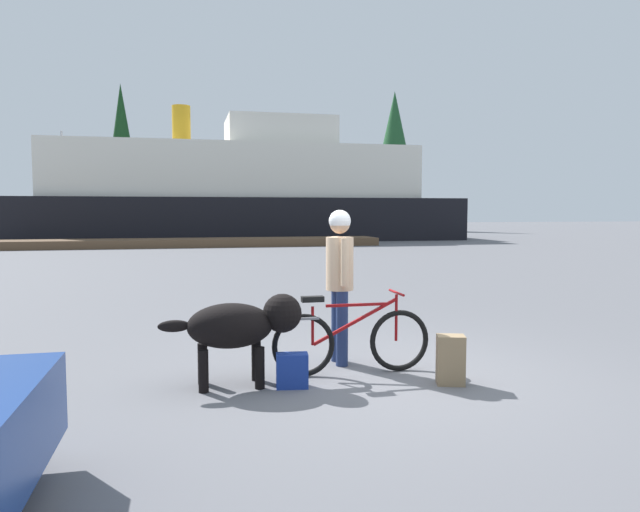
# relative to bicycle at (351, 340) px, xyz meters

# --- Properties ---
(ground_plane) EXTENTS (160.00, 160.00, 0.00)m
(ground_plane) POSITION_rel_bicycle_xyz_m (0.31, -0.15, -0.38)
(ground_plane) COLOR slate
(bicycle) EXTENTS (1.78, 0.44, 0.90)m
(bicycle) POSITION_rel_bicycle_xyz_m (0.00, 0.00, 0.00)
(bicycle) COLOR black
(bicycle) RESTS_ON ground_plane
(person_cyclist) EXTENTS (0.32, 0.53, 1.80)m
(person_cyclist) POSITION_rel_bicycle_xyz_m (-0.01, 0.47, 0.72)
(person_cyclist) COLOR navy
(person_cyclist) RESTS_ON ground_plane
(dog) EXTENTS (1.45, 0.54, 0.93)m
(dog) POSITION_rel_bicycle_xyz_m (-1.21, -0.16, 0.25)
(dog) COLOR black
(dog) RESTS_ON ground_plane
(backpack) EXTENTS (0.33, 0.27, 0.51)m
(backpack) POSITION_rel_bicycle_xyz_m (0.90, -0.60, -0.12)
(backpack) COLOR #8C7251
(backpack) RESTS_ON ground_plane
(handbag_pannier) EXTENTS (0.34, 0.22, 0.35)m
(handbag_pannier) POSITION_rel_bicycle_xyz_m (-0.72, -0.34, -0.20)
(handbag_pannier) COLOR navy
(handbag_pannier) RESTS_ON ground_plane
(dock_pier) EXTENTS (18.78, 2.45, 0.40)m
(dock_pier) POSITION_rel_bicycle_xyz_m (-1.44, 23.88, -0.18)
(dock_pier) COLOR brown
(dock_pier) RESTS_ON ground_plane
(ferry_boat) EXTENTS (27.31, 8.41, 8.16)m
(ferry_boat) POSITION_rel_bicycle_xyz_m (1.48, 30.98, 2.44)
(ferry_boat) COLOR black
(ferry_boat) RESTS_ON ground_plane
(sailboat_moored) EXTENTS (7.76, 2.17, 7.07)m
(sailboat_moored) POSITION_rel_bicycle_xyz_m (-9.69, 35.94, 0.11)
(sailboat_moored) COLOR silver
(sailboat_moored) RESTS_ON ground_plane
(pine_tree_far_left) EXTENTS (3.01, 3.01, 11.98)m
(pine_tree_far_left) POSITION_rel_bicycle_xyz_m (-6.69, 43.89, 6.63)
(pine_tree_far_left) COLOR #4C331E
(pine_tree_far_left) RESTS_ON ground_plane
(pine_tree_center) EXTENTS (4.08, 4.08, 10.12)m
(pine_tree_center) POSITION_rel_bicycle_xyz_m (2.23, 45.82, 5.80)
(pine_tree_center) COLOR #4C331E
(pine_tree_center) RESTS_ON ground_plane
(pine_tree_far_right) EXTENTS (4.31, 4.31, 12.78)m
(pine_tree_far_right) POSITION_rel_bicycle_xyz_m (17.17, 45.75, 7.46)
(pine_tree_far_right) COLOR #4C331E
(pine_tree_far_right) RESTS_ON ground_plane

